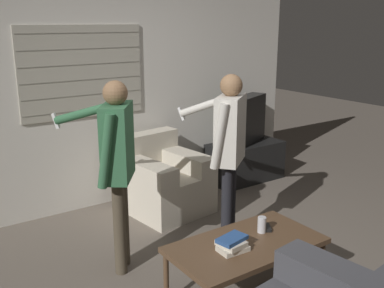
% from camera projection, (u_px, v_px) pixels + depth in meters
% --- Properties ---
extents(ground_plane, '(16.00, 16.00, 0.00)m').
position_uv_depth(ground_plane, '(214.00, 282.00, 3.58)').
color(ground_plane, '#665B51').
extents(wall_back, '(5.20, 0.08, 2.55)m').
position_uv_depth(wall_back, '(101.00, 91.00, 4.84)').
color(wall_back, silver).
rests_on(wall_back, ground_plane).
extents(armchair_beige, '(0.88, 0.95, 0.81)m').
position_uv_depth(armchair_beige, '(162.00, 181.00, 4.90)').
color(armchair_beige, beige).
rests_on(armchair_beige, ground_plane).
extents(coffee_table, '(1.13, 0.61, 0.45)m').
position_uv_depth(coffee_table, '(246.00, 248.00, 3.28)').
color(coffee_table, brown).
rests_on(coffee_table, ground_plane).
extents(tv_stand, '(0.97, 0.49, 0.50)m').
position_uv_depth(tv_stand, '(245.00, 161.00, 5.83)').
color(tv_stand, black).
rests_on(tv_stand, ground_plane).
extents(tv, '(0.75, 0.47, 0.60)m').
position_uv_depth(tv, '(246.00, 120.00, 5.69)').
color(tv, black).
rests_on(tv, tv_stand).
extents(person_left_standing, '(0.55, 0.77, 1.58)m').
position_uv_depth(person_left_standing, '(116.00, 155.00, 3.53)').
color(person_left_standing, '#4C4233').
rests_on(person_left_standing, ground_plane).
extents(person_right_standing, '(0.51, 0.81, 1.58)m').
position_uv_depth(person_right_standing, '(229.00, 140.00, 3.96)').
color(person_right_standing, black).
rests_on(person_right_standing, ground_plane).
extents(book_stack, '(0.24, 0.19, 0.10)m').
position_uv_depth(book_stack, '(232.00, 244.00, 3.15)').
color(book_stack, beige).
rests_on(book_stack, coffee_table).
extents(soda_can, '(0.07, 0.07, 0.13)m').
position_uv_depth(soda_can, '(262.00, 225.00, 3.42)').
color(soda_can, silver).
rests_on(soda_can, coffee_table).
extents(spare_remote, '(0.11, 0.13, 0.02)m').
position_uv_depth(spare_remote, '(268.00, 227.00, 3.48)').
color(spare_remote, black).
rests_on(spare_remote, coffee_table).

